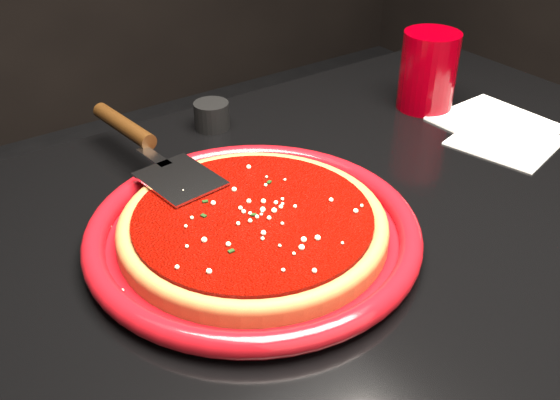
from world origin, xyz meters
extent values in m
cylinder|color=maroon|center=(-0.12, 0.02, 0.76)|extent=(0.47, 0.47, 0.03)
cylinder|color=brown|center=(-0.12, 0.02, 0.77)|extent=(0.38, 0.38, 0.02)
torus|color=brown|center=(-0.12, 0.02, 0.78)|extent=(0.38, 0.38, 0.02)
cylinder|color=#6A0400|center=(-0.12, 0.02, 0.78)|extent=(0.33, 0.33, 0.01)
cylinder|color=#7A0008|center=(0.32, 0.17, 0.82)|extent=(0.11, 0.11, 0.13)
cube|color=silver|center=(0.33, 0.01, 0.75)|extent=(0.17, 0.17, 0.00)
cube|color=silver|center=(0.37, 0.06, 0.75)|extent=(0.16, 0.17, 0.00)
cylinder|color=black|center=(-0.01, 0.32, 0.77)|extent=(0.07, 0.07, 0.04)
camera|label=1|loc=(-0.44, -0.49, 1.20)|focal=40.00mm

